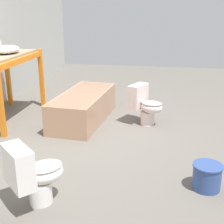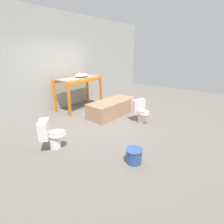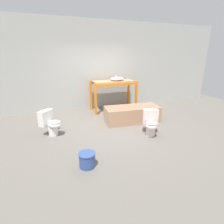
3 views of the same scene
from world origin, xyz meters
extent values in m
plane|color=#666059|center=(0.00, 0.00, 0.00)|extent=(12.00, 12.00, 0.00)
cube|color=#ADADA8|center=(0.00, 2.05, 1.60)|extent=(10.80, 0.08, 3.20)
cube|color=orange|center=(-0.20, 1.13, 0.55)|extent=(0.07, 0.07, 1.11)
cube|color=orange|center=(1.34, 1.13, 0.55)|extent=(0.07, 0.07, 1.11)
cube|color=orange|center=(-0.20, 1.81, 0.55)|extent=(0.07, 0.07, 1.11)
cube|color=orange|center=(1.34, 1.81, 0.55)|extent=(0.07, 0.07, 1.11)
cube|color=orange|center=(0.57, 1.13, 1.02)|extent=(1.55, 0.06, 0.09)
cube|color=orange|center=(0.57, 1.81, 1.02)|extent=(1.55, 0.06, 0.09)
cube|color=#998466|center=(0.57, 1.47, 1.09)|extent=(1.48, 0.62, 0.04)
ellipsoid|color=silver|center=(0.68, 1.41, 1.18)|extent=(0.51, 0.38, 0.14)
cylinder|color=silver|center=(0.68, 1.52, 1.29)|extent=(0.02, 0.02, 0.08)
cube|color=tan|center=(0.69, 0.13, 0.24)|extent=(1.72, 0.82, 0.48)
cube|color=#977056|center=(0.69, 0.13, 0.38)|extent=(1.63, 0.74, 0.20)
cylinder|color=white|center=(-1.67, -0.06, 0.11)|extent=(0.23, 0.23, 0.22)
ellipsoid|color=white|center=(-1.62, -0.10, 0.31)|extent=(0.47, 0.47, 0.20)
ellipsoid|color=beige|center=(-1.62, -0.10, 0.38)|extent=(0.45, 0.44, 0.03)
cube|color=white|center=(-1.81, 0.08, 0.45)|extent=(0.40, 0.41, 0.39)
cylinder|color=silver|center=(0.69, -0.95, 0.11)|extent=(0.23, 0.23, 0.22)
ellipsoid|color=silver|center=(0.66, -1.01, 0.31)|extent=(0.42, 0.46, 0.20)
ellipsoid|color=#BBA7A3|center=(0.66, -1.01, 0.38)|extent=(0.40, 0.43, 0.03)
cube|color=silver|center=(0.77, -0.78, 0.45)|extent=(0.43, 0.33, 0.39)
cylinder|color=#334C8C|center=(-1.13, -1.70, 0.14)|extent=(0.30, 0.30, 0.28)
cylinder|color=#334C8C|center=(-1.13, -1.70, 0.27)|extent=(0.32, 0.32, 0.02)
camera|label=1|loc=(-4.16, -1.21, 1.85)|focal=50.00mm
camera|label=2|loc=(-3.65, -3.00, 2.05)|focal=28.00mm
camera|label=3|loc=(-1.65, -4.48, 1.99)|focal=28.00mm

